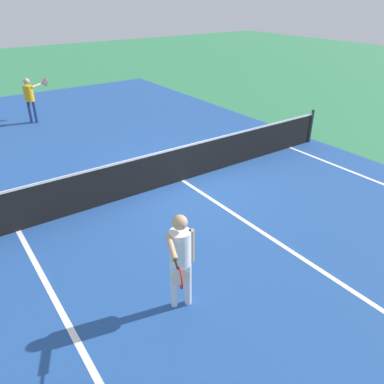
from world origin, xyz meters
The scene contains 6 objects.
ground_plane centered at (0.00, 0.00, 0.00)m, with size 60.00×60.00×0.00m, color #337F51.
court_surface_inbounds centered at (0.00, 0.00, 0.00)m, with size 10.62×24.40×0.00m, color #234C93.
line_center_service centered at (0.00, -3.20, 0.00)m, with size 0.10×6.40×0.01m, color white.
net centered at (0.00, 0.00, 0.49)m, with size 10.12×0.09×1.07m.
player_near centered at (-2.50, -3.70, 1.03)m, with size 0.82×1.06×1.65m.
player_far centered at (-1.78, 7.36, 1.01)m, with size 1.05×0.74×1.63m.
Camera 1 is at (-4.94, -7.45, 4.42)m, focal length 35.51 mm.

